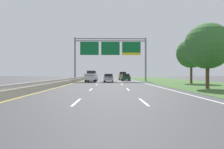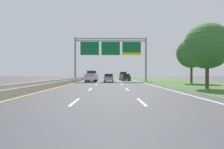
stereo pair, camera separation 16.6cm
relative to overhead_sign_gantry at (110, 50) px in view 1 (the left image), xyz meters
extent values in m
plane|color=#3D3D3F|center=(-0.30, -5.89, -6.46)|extent=(220.00, 220.00, 0.00)
cube|color=white|center=(-2.15, -30.39, -6.46)|extent=(0.14, 3.00, 0.01)
cube|color=white|center=(-2.15, -21.39, -6.46)|extent=(0.14, 3.00, 0.01)
cube|color=white|center=(-2.15, -12.39, -6.46)|extent=(0.14, 3.00, 0.01)
cube|color=white|center=(-2.15, -3.39, -6.46)|extent=(0.14, 3.00, 0.01)
cube|color=white|center=(-2.15, 5.61, -6.46)|extent=(0.14, 3.00, 0.01)
cube|color=white|center=(-2.15, 14.61, -6.46)|extent=(0.14, 3.00, 0.01)
cube|color=white|center=(-2.15, 23.61, -6.46)|extent=(0.14, 3.00, 0.01)
cube|color=white|center=(-2.15, 32.61, -6.46)|extent=(0.14, 3.00, 0.01)
cube|color=white|center=(-2.15, 41.61, -6.46)|extent=(0.14, 3.00, 0.01)
cube|color=white|center=(1.55, -30.39, -6.46)|extent=(0.14, 3.00, 0.01)
cube|color=white|center=(1.55, -21.39, -6.46)|extent=(0.14, 3.00, 0.01)
cube|color=white|center=(1.55, -12.39, -6.46)|extent=(0.14, 3.00, 0.01)
cube|color=white|center=(1.55, -3.39, -6.46)|extent=(0.14, 3.00, 0.01)
cube|color=white|center=(1.55, 5.61, -6.46)|extent=(0.14, 3.00, 0.01)
cube|color=white|center=(1.55, 14.61, -6.46)|extent=(0.14, 3.00, 0.01)
cube|color=white|center=(1.55, 23.61, -6.46)|extent=(0.14, 3.00, 0.01)
cube|color=white|center=(1.55, 32.61, -6.46)|extent=(0.14, 3.00, 0.01)
cube|color=white|center=(1.55, 41.61, -6.46)|extent=(0.14, 3.00, 0.01)
cube|color=white|center=(5.60, -5.89, -6.46)|extent=(0.16, 106.00, 0.01)
cube|color=gold|center=(-6.20, -5.89, -6.46)|extent=(0.16, 106.00, 0.01)
cube|color=#3D602D|center=(13.65, -5.89, -6.45)|extent=(14.00, 110.00, 0.02)
cube|color=#A8A399|center=(-6.90, -5.89, -6.19)|extent=(0.60, 110.00, 0.55)
cube|color=#A8A399|center=(-6.90, -5.89, -5.76)|extent=(0.25, 110.00, 0.30)
cylinder|color=gray|center=(-7.35, 0.09, -1.91)|extent=(0.36, 0.36, 9.10)
cylinder|color=gray|center=(7.35, 0.09, -1.91)|extent=(0.36, 0.36, 9.10)
cube|color=gray|center=(0.00, 0.09, 2.42)|extent=(14.70, 0.24, 0.20)
cube|color=gray|center=(0.00, 0.09, 1.97)|extent=(14.70, 0.24, 0.20)
cube|color=#0C602D|center=(-4.33, -0.09, 0.37)|extent=(3.83, 0.12, 2.74)
cube|color=#0C602D|center=(0.00, -0.09, 0.37)|extent=(3.83, 0.12, 2.74)
cube|color=#0C602D|center=(4.33, -0.09, 0.62)|extent=(3.83, 0.12, 2.24)
cube|color=yellow|center=(4.33, -0.09, -0.74)|extent=(3.83, 0.12, 0.50)
cube|color=silver|center=(-3.85, -1.67, -5.54)|extent=(2.13, 5.45, 1.00)
cube|color=black|center=(-3.83, -0.82, -4.65)|extent=(1.76, 1.94, 0.78)
cube|color=#B21414|center=(-3.91, -4.32, -5.24)|extent=(1.68, 0.12, 0.12)
cube|color=silver|center=(-3.89, -3.39, -4.94)|extent=(2.05, 1.99, 0.20)
cylinder|color=black|center=(-4.66, 0.19, -6.04)|extent=(0.32, 0.85, 0.84)
cylinder|color=black|center=(-2.96, 0.15, -6.04)|extent=(0.32, 0.85, 0.84)
cylinder|color=black|center=(-4.74, -3.48, -6.04)|extent=(0.32, 0.85, 0.84)
cylinder|color=black|center=(-3.04, -3.52, -6.04)|extent=(0.32, 0.85, 0.84)
cube|color=#A38438|center=(3.43, 12.99, -5.56)|extent=(1.91, 4.70, 1.05)
cube|color=black|center=(3.43, 12.84, -4.69)|extent=(1.64, 3.00, 0.68)
cube|color=#B21414|center=(3.43, 10.68, -5.24)|extent=(1.60, 0.08, 0.12)
cylinder|color=black|center=(2.60, 14.58, -6.08)|extent=(0.26, 0.76, 0.76)
cylinder|color=black|center=(4.24, 14.58, -6.08)|extent=(0.26, 0.76, 0.76)
cylinder|color=black|center=(2.61, 11.39, -6.08)|extent=(0.26, 0.76, 0.76)
cylinder|color=black|center=(4.25, 11.39, -6.08)|extent=(0.26, 0.76, 0.76)
cube|color=#B2B5BA|center=(-0.37, -2.40, -5.77)|extent=(1.92, 4.44, 0.72)
cube|color=black|center=(-0.38, -2.45, -5.15)|extent=(1.61, 2.33, 0.52)
cube|color=#B21414|center=(-0.42, -4.56, -5.56)|extent=(1.53, 0.11, 0.12)
cylinder|color=black|center=(-1.14, -0.89, -6.13)|extent=(0.23, 0.66, 0.66)
cylinder|color=black|center=(0.46, -0.92, -6.13)|extent=(0.23, 0.66, 0.66)
cylinder|color=black|center=(-1.21, -3.88, -6.13)|extent=(0.23, 0.66, 0.66)
cylinder|color=black|center=(0.39, -3.91, -6.13)|extent=(0.23, 0.66, 0.66)
cube|color=slate|center=(-4.14, 7.67, -5.77)|extent=(1.95, 4.45, 0.72)
cube|color=black|center=(-4.14, 7.62, -5.15)|extent=(1.63, 2.34, 0.52)
cube|color=#B21414|center=(-4.21, 5.51, -5.56)|extent=(1.53, 0.12, 0.12)
cylinder|color=black|center=(-4.90, 9.19, -6.13)|extent=(0.24, 0.67, 0.66)
cylinder|color=black|center=(-3.30, 9.14, -6.13)|extent=(0.24, 0.67, 0.66)
cylinder|color=black|center=(-4.99, 6.20, -6.13)|extent=(0.24, 0.67, 0.66)
cylinder|color=black|center=(-3.39, 6.15, -6.13)|extent=(0.24, 0.67, 0.66)
cube|color=#193D23|center=(3.53, 4.38, -5.77)|extent=(1.87, 4.42, 0.72)
cube|color=black|center=(3.53, 4.33, -5.15)|extent=(1.59, 2.32, 0.52)
cube|color=#B21414|center=(3.55, 2.23, -5.56)|extent=(1.53, 0.10, 0.12)
cylinder|color=black|center=(2.71, 5.87, -6.13)|extent=(0.23, 0.66, 0.66)
cylinder|color=black|center=(4.31, 5.89, -6.13)|extent=(0.23, 0.66, 0.66)
cylinder|color=black|center=(2.75, 2.88, -6.13)|extent=(0.23, 0.66, 0.66)
cylinder|color=black|center=(4.35, 2.90, -6.13)|extent=(0.23, 0.66, 0.66)
cylinder|color=#4C3823|center=(9.80, -21.02, -5.19)|extent=(0.36, 0.36, 2.55)
sphere|color=#33662D|center=(9.80, -21.02, -2.04)|extent=(4.69, 4.69, 4.69)
cylinder|color=#4C3823|center=(12.95, -9.46, -4.96)|extent=(0.36, 0.36, 3.00)
sphere|color=#33662D|center=(12.95, -9.46, -1.58)|extent=(4.72, 4.72, 4.72)
camera|label=1|loc=(-0.38, -41.40, -4.92)|focal=32.05mm
camera|label=2|loc=(-0.22, -41.40, -4.92)|focal=32.05mm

